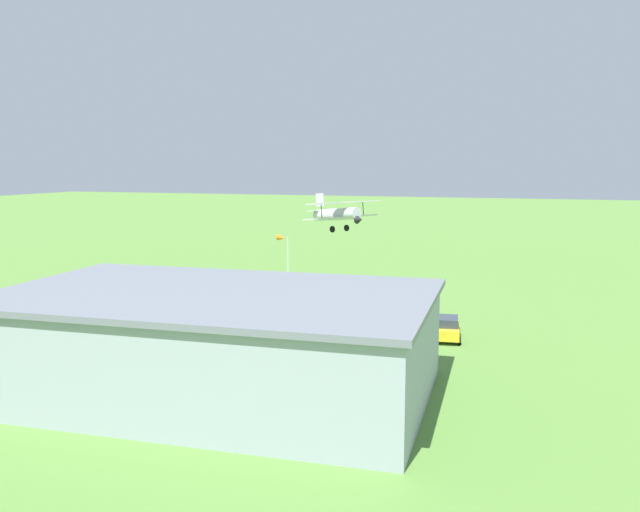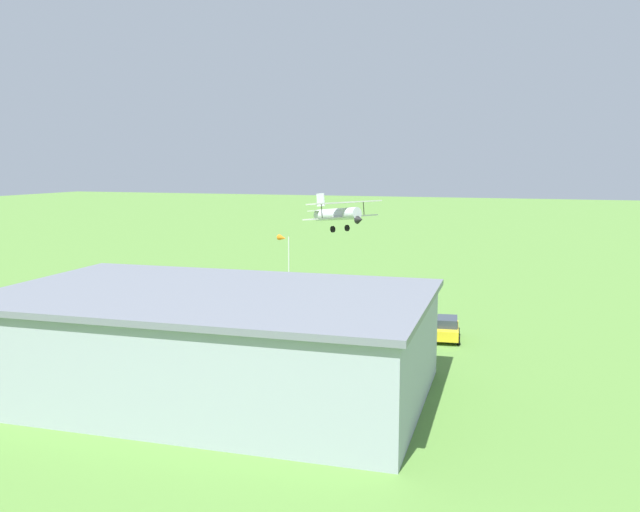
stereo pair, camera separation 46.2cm
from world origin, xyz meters
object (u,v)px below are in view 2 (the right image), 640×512
(biplane, at_px, (339,213))
(person_at_fence_line, at_px, (268,324))
(car_green, at_px, (355,324))
(car_red, at_px, (240,316))
(car_yellow, at_px, (447,328))
(person_beside_truck, at_px, (194,298))
(person_near_hangar_door, at_px, (195,319))
(person_watching_takeoff, at_px, (263,307))
(windsock, at_px, (283,242))
(hangar, at_px, (213,342))
(car_white, at_px, (167,309))
(person_walking_on_apron, at_px, (408,313))
(car_blue, at_px, (103,303))

(biplane, relative_size, person_at_fence_line, 5.51)
(car_green, bearing_deg, car_red, 2.00)
(car_yellow, distance_m, person_beside_truck, 24.86)
(person_near_hangar_door, relative_size, person_beside_truck, 1.01)
(person_watching_takeoff, xyz_separation_m, person_at_fence_line, (-2.87, 5.40, -0.06))
(biplane, relative_size, person_watching_takeoff, 5.13)
(person_near_hangar_door, bearing_deg, car_red, -144.73)
(car_green, bearing_deg, windsock, -50.38)
(hangar, distance_m, person_near_hangar_door, 15.86)
(car_green, height_order, car_white, car_white)
(car_yellow, height_order, car_white, car_yellow)
(hangar, bearing_deg, car_white, -50.73)
(hangar, distance_m, car_yellow, 20.11)
(person_beside_truck, bearing_deg, car_red, 143.96)
(biplane, distance_m, person_beside_truck, 16.23)
(car_white, bearing_deg, car_green, 179.73)
(hangar, xyz_separation_m, car_white, (12.85, -15.72, -2.22))
(person_watching_takeoff, distance_m, person_near_hangar_door, 6.92)
(person_walking_on_apron, distance_m, person_beside_truck, 20.56)
(car_green, xyz_separation_m, person_beside_truck, (17.35, -5.10, 0.00))
(car_green, xyz_separation_m, car_red, (9.87, 0.34, 0.03))
(car_yellow, bearing_deg, biplane, -43.76)
(car_blue, height_order, person_walking_on_apron, car_blue)
(person_walking_on_apron, xyz_separation_m, windsock, (15.07, -9.09, 4.55))
(hangar, relative_size, car_white, 5.72)
(person_at_fence_line, bearing_deg, car_green, -164.32)
(car_white, xyz_separation_m, person_walking_on_apron, (-20.36, -5.16, -0.04))
(car_red, bearing_deg, person_at_fence_line, 154.43)
(biplane, xyz_separation_m, car_yellow, (-12.41, 11.89, -7.73))
(car_blue, bearing_deg, person_near_hangar_door, 166.69)
(biplane, xyz_separation_m, person_walking_on_apron, (-8.49, 7.41, -7.83))
(person_watching_takeoff, height_order, person_walking_on_apron, person_watching_takeoff)
(biplane, relative_size, windsock, 1.39)
(hangar, relative_size, car_yellow, 6.03)
(car_green, relative_size, car_blue, 1.06)
(car_red, distance_m, person_walking_on_apron, 14.22)
(windsock, bearing_deg, person_beside_truck, 59.30)
(biplane, bearing_deg, car_yellow, 136.24)
(car_red, xyz_separation_m, windsock, (2.00, -14.68, 4.50))
(car_white, relative_size, person_near_hangar_door, 2.76)
(hangar, bearing_deg, car_red, -70.02)
(car_green, bearing_deg, person_beside_truck, -16.38)
(car_green, height_order, car_red, car_red)
(hangar, bearing_deg, car_blue, -38.81)
(car_blue, relative_size, windsock, 0.71)
(car_red, height_order, person_watching_takeoff, person_watching_takeoff)
(person_at_fence_line, distance_m, person_near_hangar_door, 6.28)
(car_green, height_order, person_near_hangar_door, person_near_hangar_door)
(car_blue, xyz_separation_m, person_walking_on_apron, (-27.05, -5.16, -0.07))
(person_watching_takeoff, bearing_deg, biplane, -115.00)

